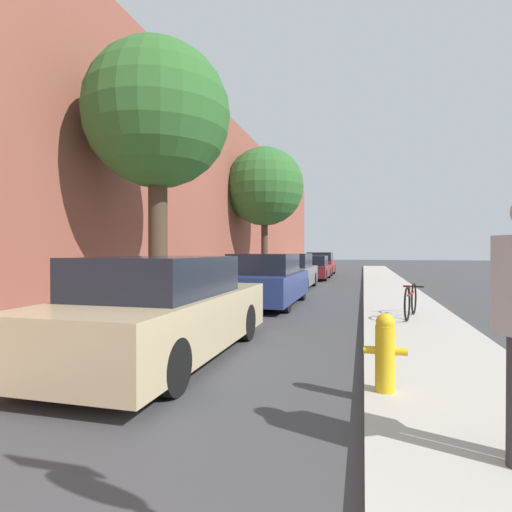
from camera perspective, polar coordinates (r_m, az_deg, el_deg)
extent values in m
plane|color=#3D3D3F|center=(15.64, 7.69, -5.04)|extent=(120.00, 120.00, 0.00)
cube|color=#ADA89E|center=(16.24, -2.56, -4.61)|extent=(2.00, 52.00, 0.12)
cube|color=#ADA89E|center=(15.55, 18.39, -4.88)|extent=(2.00, 52.00, 0.12)
cube|color=brown|center=(16.77, -7.02, 8.34)|extent=(0.70, 52.00, 7.59)
cylinder|color=black|center=(7.84, -12.80, -8.45)|extent=(0.22, 0.63, 0.63)
cylinder|color=black|center=(7.26, -1.54, -9.17)|extent=(0.22, 0.63, 0.63)
cylinder|color=black|center=(5.52, -26.91, -12.40)|extent=(0.22, 0.63, 0.63)
cylinder|color=black|center=(4.66, -11.71, -14.81)|extent=(0.22, 0.63, 0.63)
cube|color=tan|center=(6.20, -12.41, -8.66)|extent=(1.79, 4.60, 0.76)
cube|color=black|center=(5.96, -13.23, -2.73)|extent=(1.58, 2.39, 0.54)
cylinder|color=black|center=(13.47, -0.58, -4.50)|extent=(0.22, 0.68, 0.68)
cylinder|color=black|center=(13.13, 6.30, -4.63)|extent=(0.22, 0.68, 0.68)
cylinder|color=black|center=(10.86, -4.41, -5.75)|extent=(0.22, 0.68, 0.68)
cylinder|color=black|center=(10.44, 4.09, -6.00)|extent=(0.22, 0.68, 0.68)
cube|color=navy|center=(11.92, 1.46, -4.15)|extent=(1.85, 4.43, 0.73)
cube|color=black|center=(11.71, 1.26, -1.07)|extent=(1.62, 2.30, 0.56)
cylinder|color=black|center=(18.61, 3.39, -3.18)|extent=(0.22, 0.61, 0.61)
cylinder|color=black|center=(18.37, 7.95, -3.23)|extent=(0.22, 0.61, 0.61)
cylinder|color=black|center=(15.95, 1.48, -3.82)|extent=(0.22, 0.61, 0.61)
cylinder|color=black|center=(15.68, 6.78, -3.90)|extent=(0.22, 0.61, 0.61)
cube|color=slate|center=(17.12, 4.94, -2.75)|extent=(1.69, 4.39, 0.73)
cube|color=black|center=(16.92, 4.84, -0.61)|extent=(1.48, 2.28, 0.56)
cylinder|color=black|center=(24.25, 6.34, -2.27)|extent=(0.22, 0.62, 0.62)
cylinder|color=black|center=(24.08, 10.02, -2.30)|extent=(0.22, 0.62, 0.62)
cylinder|color=black|center=(21.76, 5.37, -2.61)|extent=(0.22, 0.62, 0.62)
cylinder|color=black|center=(21.56, 9.48, -2.64)|extent=(0.22, 0.62, 0.62)
cube|color=maroon|center=(22.89, 7.82, -2.04)|extent=(1.78, 4.08, 0.60)
cube|color=black|center=(22.71, 7.77, -0.64)|extent=(1.56, 2.12, 0.53)
cylinder|color=black|center=(28.89, 7.67, -1.77)|extent=(0.22, 0.65, 0.65)
cylinder|color=black|center=(28.74, 10.69, -1.79)|extent=(0.22, 0.65, 0.65)
cylinder|color=black|center=(26.41, 7.01, -2.00)|extent=(0.22, 0.65, 0.65)
cylinder|color=black|center=(26.25, 10.31, -2.02)|extent=(0.22, 0.65, 0.65)
cube|color=maroon|center=(27.55, 8.93, -1.44)|extent=(1.73, 4.02, 0.72)
cube|color=black|center=(27.38, 8.90, -0.09)|extent=(1.52, 2.09, 0.58)
cylinder|color=#423323|center=(8.86, -13.44, 2.53)|extent=(0.40, 0.40, 3.45)
sphere|color=#2D6028|center=(9.30, -13.48, 18.50)|extent=(3.03, 3.03, 3.03)
cylinder|color=#423323|center=(19.14, 1.19, 1.53)|extent=(0.31, 0.31, 3.44)
sphere|color=#2D6028|center=(19.37, 1.19, 9.61)|extent=(3.64, 3.64, 3.64)
cylinder|color=gold|center=(4.53, 17.47, -13.41)|extent=(0.20, 0.20, 0.67)
sphere|color=gold|center=(4.45, 17.49, -8.79)|extent=(0.19, 0.19, 0.19)
cylinder|color=gold|center=(4.51, 15.50, -12.42)|extent=(0.13, 0.08, 0.08)
cylinder|color=gold|center=(4.52, 19.44, -12.39)|extent=(0.13, 0.08, 0.08)
torus|color=black|center=(10.05, 21.04, -5.54)|extent=(0.20, 0.70, 0.71)
torus|color=black|center=(9.04, 20.22, -6.24)|extent=(0.20, 0.70, 0.71)
cube|color=maroon|center=(9.53, 20.65, -4.92)|extent=(0.24, 0.85, 0.04)
cylinder|color=maroon|center=(9.33, 20.51, -4.43)|extent=(0.04, 0.04, 0.20)
cube|color=black|center=(9.94, 20.98, -3.96)|extent=(0.44, 0.14, 0.04)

